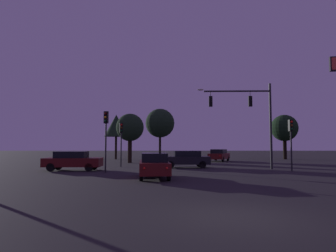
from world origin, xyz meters
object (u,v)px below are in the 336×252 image
(traffic_light_corner_right, at_px, (121,136))
(tree_center_horizon, at_px, (129,128))
(car_crossing_left, at_px, (185,159))
(car_crossing_right, at_px, (72,160))
(car_far_lane, at_px, (218,155))
(traffic_signal_mast_arm, at_px, (249,111))
(tree_left_far, at_px, (159,123))
(tree_behind_sign, at_px, (284,128))
(traffic_light_corner_left, at_px, (105,129))
(tree_right_cluster, at_px, (116,126))
(traffic_light_median, at_px, (290,134))
(car_nearside_lane, at_px, (153,165))

(traffic_light_corner_right, xyz_separation_m, tree_center_horizon, (-0.03, 6.45, 1.12))
(car_crossing_left, distance_m, car_crossing_right, 9.68)
(car_crossing_left, xyz_separation_m, car_far_lane, (4.86, 10.75, -0.00))
(tree_center_horizon, bearing_deg, traffic_light_corner_right, -89.72)
(traffic_signal_mast_arm, distance_m, tree_left_far, 21.04)
(traffic_light_corner_right, distance_m, tree_left_far, 17.35)
(car_crossing_left, xyz_separation_m, tree_behind_sign, (15.44, 16.22, 3.73))
(traffic_signal_mast_arm, bearing_deg, traffic_light_corner_left, -164.92)
(car_crossing_left, relative_size, tree_behind_sign, 0.68)
(traffic_signal_mast_arm, bearing_deg, tree_right_cluster, 129.28)
(traffic_signal_mast_arm, height_order, car_crossing_left, traffic_signal_mast_arm)
(car_crossing_right, height_order, tree_left_far, tree_left_far)
(traffic_light_median, xyz_separation_m, car_crossing_left, (-7.95, 3.69, -2.04))
(car_crossing_left, relative_size, tree_right_cluster, 0.67)
(traffic_light_corner_left, xyz_separation_m, car_nearside_lane, (3.77, -3.70, -2.40))
(traffic_signal_mast_arm, relative_size, traffic_light_corner_left, 1.61)
(car_crossing_left, xyz_separation_m, tree_center_horizon, (-6.02, 7.35, 3.24))
(car_crossing_right, bearing_deg, traffic_light_corner_left, -29.14)
(traffic_light_corner_left, relative_size, traffic_light_corner_right, 1.11)
(traffic_light_corner_left, relative_size, traffic_light_median, 1.13)
(tree_right_cluster, bearing_deg, car_crossing_right, -89.85)
(traffic_light_corner_right, height_order, car_crossing_right, traffic_light_corner_right)
(tree_right_cluster, bearing_deg, tree_behind_sign, -0.18)
(car_nearside_lane, height_order, tree_right_cluster, tree_right_cluster)
(tree_center_horizon, bearing_deg, traffic_light_corner_left, -91.00)
(traffic_light_median, height_order, tree_right_cluster, tree_right_cluster)
(car_far_lane, xyz_separation_m, tree_center_horizon, (-10.88, -3.40, 3.24))
(car_crossing_left, height_order, car_far_lane, same)
(traffic_light_corner_left, height_order, tree_center_horizon, tree_center_horizon)
(traffic_signal_mast_arm, height_order, traffic_light_corner_right, traffic_signal_mast_arm)
(traffic_light_corner_right, bearing_deg, tree_behind_sign, 35.56)
(car_crossing_left, height_order, tree_right_cluster, tree_right_cluster)
(traffic_light_corner_left, bearing_deg, car_nearside_lane, -44.51)
(car_crossing_left, relative_size, car_far_lane, 0.99)
(traffic_signal_mast_arm, distance_m, car_crossing_right, 15.22)
(traffic_signal_mast_arm, bearing_deg, car_crossing_left, 163.71)
(traffic_light_median, xyz_separation_m, tree_behind_sign, (7.49, 19.91, 1.68))
(car_nearside_lane, bearing_deg, traffic_signal_mast_arm, 41.00)
(car_nearside_lane, relative_size, car_crossing_left, 1.04)
(car_nearside_lane, relative_size, tree_center_horizon, 0.80)
(traffic_light_corner_right, distance_m, traffic_light_median, 14.68)
(traffic_signal_mast_arm, xyz_separation_m, car_crossing_left, (-5.40, 1.58, -4.14))
(traffic_light_corner_left, bearing_deg, tree_right_cluster, 98.12)
(car_nearside_lane, height_order, tree_behind_sign, tree_behind_sign)
(car_crossing_right, bearing_deg, traffic_light_median, -2.08)
(traffic_light_corner_right, height_order, car_crossing_left, traffic_light_corner_right)
(traffic_light_corner_left, xyz_separation_m, car_crossing_right, (-2.95, 1.64, -2.40))
(car_crossing_right, distance_m, tree_center_horizon, 11.36)
(tree_behind_sign, bearing_deg, tree_right_cluster, 179.82)
(traffic_light_median, distance_m, car_crossing_right, 17.26)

